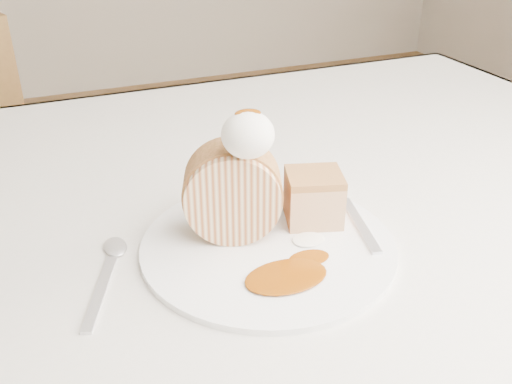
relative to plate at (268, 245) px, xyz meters
name	(u,v)px	position (x,y,z in m)	size (l,w,h in m)	color
table	(216,255)	(-0.02, 0.13, -0.09)	(1.40, 0.90, 0.75)	silver
plate	(268,245)	(0.00, 0.00, 0.00)	(0.27, 0.27, 0.01)	white
roulade_slice	(233,192)	(-0.03, 0.03, 0.05)	(0.10, 0.10, 0.06)	beige
cake_chunk	(314,200)	(0.07, 0.02, 0.03)	(0.06, 0.06, 0.05)	#BC7A47
whipped_cream	(248,135)	(-0.02, 0.01, 0.13)	(0.05, 0.05, 0.05)	white
caramel_drizzle	(248,108)	(-0.02, 0.01, 0.15)	(0.03, 0.02, 0.01)	#803A05
caramel_pool	(286,276)	(-0.01, -0.06, 0.01)	(0.09, 0.06, 0.00)	#803A05
fork	(360,224)	(0.11, -0.01, 0.01)	(0.02, 0.16, 0.00)	silver
spoon	(100,292)	(-0.18, -0.01, 0.00)	(0.02, 0.14, 0.00)	silver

